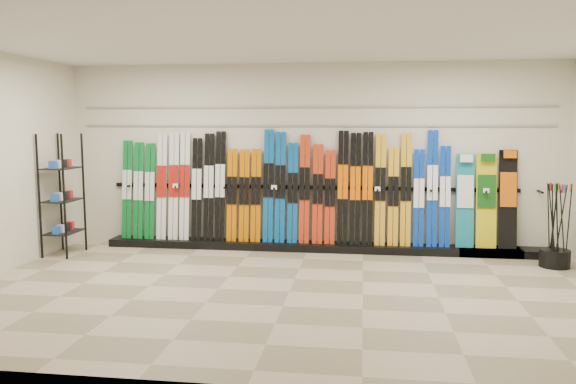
# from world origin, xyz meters

# --- Properties ---
(floor) EXTENTS (8.00, 8.00, 0.00)m
(floor) POSITION_xyz_m (0.00, 0.00, 0.00)
(floor) COLOR #85765B
(floor) RESTS_ON ground
(back_wall) EXTENTS (8.00, 0.00, 8.00)m
(back_wall) POSITION_xyz_m (0.00, 2.50, 1.50)
(back_wall) COLOR beige
(back_wall) RESTS_ON floor
(ceiling) EXTENTS (8.00, 8.00, 0.00)m
(ceiling) POSITION_xyz_m (0.00, 0.00, 3.00)
(ceiling) COLOR silver
(ceiling) RESTS_ON back_wall
(ski_rack_base) EXTENTS (8.00, 0.40, 0.12)m
(ski_rack_base) POSITION_xyz_m (0.22, 2.28, 0.06)
(ski_rack_base) COLOR black
(ski_rack_base) RESTS_ON floor
(skis) EXTENTS (5.37, 0.24, 1.82)m
(skis) POSITION_xyz_m (-0.45, 2.33, 0.96)
(skis) COLOR #076122
(skis) RESTS_ON ski_rack_base
(snowboards) EXTENTS (0.91, 0.23, 1.51)m
(snowboards) POSITION_xyz_m (2.77, 2.35, 0.85)
(snowboards) COLOR #14728C
(snowboards) RESTS_ON ski_rack_base
(accessory_rack) EXTENTS (0.40, 0.60, 1.88)m
(accessory_rack) POSITION_xyz_m (-3.75, 1.50, 0.94)
(accessory_rack) COLOR black
(accessory_rack) RESTS_ON floor
(pole_bin) EXTENTS (0.42, 0.42, 0.25)m
(pole_bin) POSITION_xyz_m (3.60, 1.68, 0.12)
(pole_bin) COLOR black
(pole_bin) RESTS_ON floor
(ski_poles) EXTENTS (0.33, 0.33, 1.18)m
(ski_poles) POSITION_xyz_m (3.59, 1.65, 0.61)
(ski_poles) COLOR black
(ski_poles) RESTS_ON pole_bin
(slatwall_rail_0) EXTENTS (7.60, 0.02, 0.03)m
(slatwall_rail_0) POSITION_xyz_m (0.00, 2.48, 2.00)
(slatwall_rail_0) COLOR gray
(slatwall_rail_0) RESTS_ON back_wall
(slatwall_rail_1) EXTENTS (7.60, 0.02, 0.03)m
(slatwall_rail_1) POSITION_xyz_m (0.00, 2.48, 2.30)
(slatwall_rail_1) COLOR gray
(slatwall_rail_1) RESTS_ON back_wall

